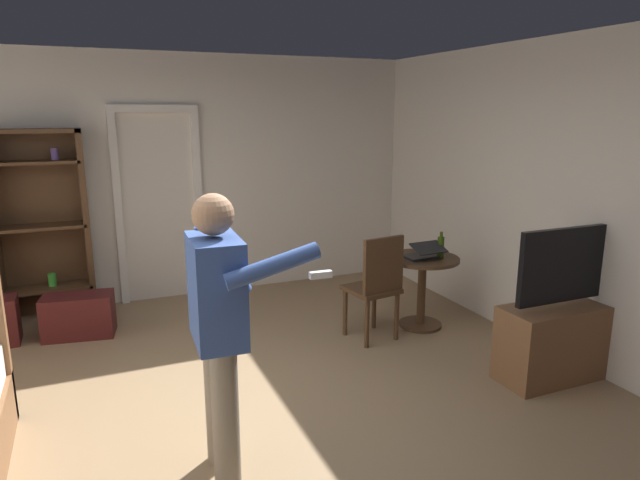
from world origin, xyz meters
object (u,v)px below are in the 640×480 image
(suitcase_small, at_px, (79,316))
(bookshelf, at_px, (41,219))
(person_blue_shirt, at_px, (220,318))
(tv_flatscreen, at_px, (562,332))
(side_table, at_px, (422,280))
(laptop, at_px, (423,253))
(bottle_on_table, at_px, (441,247))
(wooden_chair, at_px, (376,284))

(suitcase_small, bearing_deg, bookshelf, 121.30)
(bookshelf, relative_size, person_blue_shirt, 1.15)
(tv_flatscreen, height_order, suitcase_small, tv_flatscreen)
(tv_flatscreen, distance_m, person_blue_shirt, 2.80)
(side_table, height_order, person_blue_shirt, person_blue_shirt)
(laptop, xyz_separation_m, bottle_on_table, (0.17, -0.04, 0.05))
(bookshelf, xyz_separation_m, suitcase_small, (0.27, -0.67, -0.82))
(person_blue_shirt, bearing_deg, side_table, 32.81)
(bottle_on_table, relative_size, suitcase_small, 0.41)
(side_table, relative_size, laptop, 2.04)
(side_table, bearing_deg, laptop, -122.60)
(bookshelf, xyz_separation_m, person_blue_shirt, (1.06, -3.19, -0.07))
(bottle_on_table, bearing_deg, wooden_chair, -176.18)
(bottle_on_table, distance_m, suitcase_small, 3.47)
(bookshelf, xyz_separation_m, wooden_chair, (2.78, -1.84, -0.48))
(tv_flatscreen, distance_m, wooden_chair, 1.58)
(laptop, relative_size, wooden_chair, 0.35)
(side_table, xyz_separation_m, suitcase_small, (-3.09, 1.04, -0.28))
(bookshelf, bearing_deg, laptop, -27.79)
(tv_flatscreen, xyz_separation_m, laptop, (-0.46, 1.28, 0.38))
(side_table, bearing_deg, bookshelf, 152.99)
(bookshelf, height_order, side_table, bookshelf)
(tv_flatscreen, height_order, side_table, tv_flatscreen)
(wooden_chair, relative_size, person_blue_shirt, 0.60)
(bookshelf, xyz_separation_m, side_table, (3.36, -1.71, -0.55))
(bookshelf, bearing_deg, tv_flatscreen, -38.72)
(tv_flatscreen, xyz_separation_m, suitcase_small, (-3.52, 2.37, -0.17))
(tv_flatscreen, distance_m, laptop, 1.42)
(side_table, xyz_separation_m, laptop, (-0.03, -0.04, 0.28))
(bottle_on_table, distance_m, wooden_chair, 0.76)
(wooden_chair, bearing_deg, bookshelf, 146.56)
(laptop, relative_size, suitcase_small, 0.55)
(laptop, relative_size, bottle_on_table, 1.36)
(side_table, bearing_deg, bottle_on_table, -29.74)
(tv_flatscreen, relative_size, bottle_on_table, 4.82)
(bookshelf, bearing_deg, suitcase_small, -68.19)
(bookshelf, bearing_deg, bottle_on_table, -27.12)
(laptop, height_order, person_blue_shirt, person_blue_shirt)
(bookshelf, height_order, laptop, bookshelf)
(bottle_on_table, xyz_separation_m, suitcase_small, (-3.23, 1.12, -0.61))
(laptop, xyz_separation_m, suitcase_small, (-3.06, 1.08, -0.55))
(tv_flatscreen, bearing_deg, bookshelf, 141.28)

